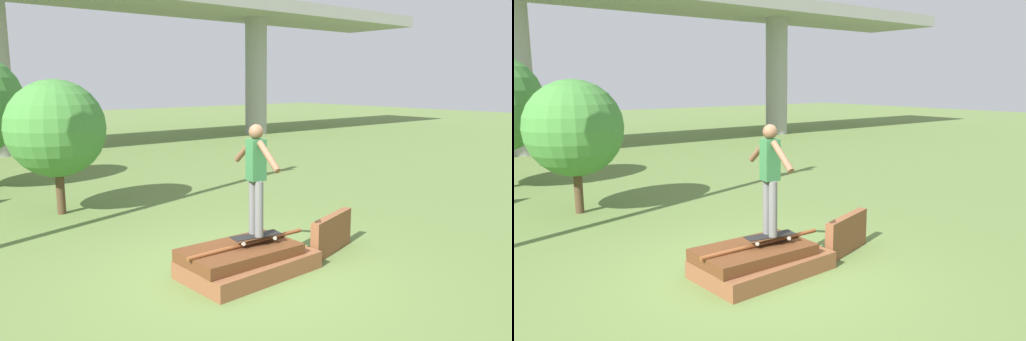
{
  "view_description": "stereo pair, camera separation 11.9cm",
  "coord_description": "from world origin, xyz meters",
  "views": [
    {
      "loc": [
        -4.18,
        -5.31,
        2.71
      ],
      "look_at": [
        0.1,
        -0.05,
        1.48
      ],
      "focal_mm": 35.0,
      "sensor_mm": 36.0,
      "label": 1
    },
    {
      "loc": [
        -4.09,
        -5.38,
        2.71
      ],
      "look_at": [
        0.1,
        -0.05,
        1.48
      ],
      "focal_mm": 35.0,
      "sensor_mm": 36.0,
      "label": 2
    }
  ],
  "objects": [
    {
      "name": "scrap_pile",
      "position": [
        -0.04,
        0.01,
        0.19
      ],
      "size": [
        2.01,
        1.2,
        0.47
      ],
      "color": "brown",
      "rests_on": "ground_plane"
    },
    {
      "name": "skateboard",
      "position": [
        0.1,
        -0.05,
        0.54
      ],
      "size": [
        0.76,
        0.34,
        0.09
      ],
      "color": "black",
      "rests_on": "scrap_pile"
    },
    {
      "name": "ground_plane",
      "position": [
        0.0,
        0.0,
        0.0
      ],
      "size": [
        80.0,
        80.0,
        0.0
      ],
      "primitive_type": "plane",
      "color": "olive"
    },
    {
      "name": "tree_behind_left",
      "position": [
        -1.0,
        4.97,
        1.76
      ],
      "size": [
        1.96,
        1.96,
        2.75
      ],
      "color": "#4C3823",
      "rests_on": "ground_plane"
    },
    {
      "name": "skater",
      "position": [
        0.1,
        -0.05,
        1.46
      ],
      "size": [
        0.27,
        1.17,
        1.57
      ],
      "color": "slate",
      "rests_on": "skateboard"
    },
    {
      "name": "scrap_plank_loose",
      "position": [
        1.59,
        -0.13,
        0.3
      ],
      "size": [
        1.18,
        0.48,
        0.61
      ],
      "color": "brown",
      "rests_on": "ground_plane"
    }
  ]
}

